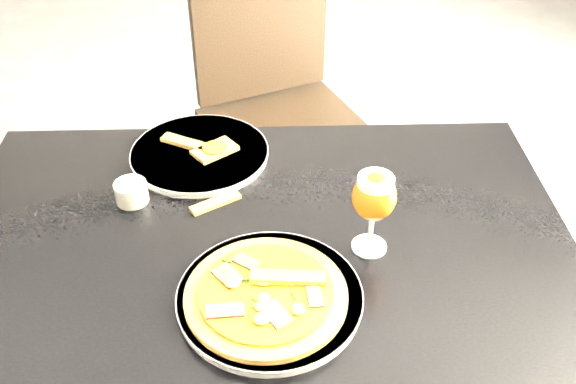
{
  "coord_description": "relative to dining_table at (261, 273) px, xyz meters",
  "views": [
    {
      "loc": [
        0.21,
        -1.18,
        1.58
      ],
      "look_at": [
        0.31,
        -0.24,
        0.83
      ],
      "focal_mm": 40.0,
      "sensor_mm": 36.0,
      "label": 1
    }
  ],
  "objects": [
    {
      "name": "plate_second",
      "position": [
        -0.11,
        0.29,
        0.1
      ],
      "size": [
        0.36,
        0.36,
        0.02
      ],
      "primitive_type": "cylinder",
      "rotation": [
        0.0,
        0.0,
        -0.19
      ],
      "color": "white",
      "rests_on": "dining_table"
    },
    {
      "name": "pizza",
      "position": [
        -0.0,
        -0.17,
        0.12
      ],
      "size": [
        0.28,
        0.28,
        0.03
      ],
      "rotation": [
        0.0,
        0.0,
        -0.47
      ],
      "color": "olive",
      "rests_on": "plate_main"
    },
    {
      "name": "ground",
      "position": [
        -0.26,
        0.28,
        -0.66
      ],
      "size": [
        6.0,
        6.0,
        0.0
      ],
      "primitive_type": "plane",
      "color": "#505052",
      "rests_on": "ground"
    },
    {
      "name": "dining_table",
      "position": [
        0.0,
        0.0,
        0.0
      ],
      "size": [
        1.26,
        0.89,
        0.75
      ],
      "rotation": [
        0.0,
        0.0,
        -0.08
      ],
      "color": "black",
      "rests_on": "ground"
    },
    {
      "name": "crust_scraps",
      "position": [
        -0.1,
        0.29,
        0.11
      ],
      "size": [
        0.18,
        0.13,
        0.01
      ],
      "rotation": [
        0.0,
        0.0,
        -0.12
      ],
      "color": "olive",
      "rests_on": "plate_second"
    },
    {
      "name": "plate_main",
      "position": [
        0.0,
        -0.16,
        0.1
      ],
      "size": [
        0.34,
        0.34,
        0.02
      ],
      "primitive_type": "cylinder",
      "rotation": [
        0.0,
        0.0,
        -0.08
      ],
      "color": "white",
      "rests_on": "dining_table"
    },
    {
      "name": "sauce_cup",
      "position": [
        -0.25,
        0.15,
        0.11
      ],
      "size": [
        0.07,
        0.07,
        0.04
      ],
      "color": "beige",
      "rests_on": "dining_table"
    },
    {
      "name": "loose_crust",
      "position": [
        -0.08,
        0.12,
        0.09
      ],
      "size": [
        0.11,
        0.07,
        0.01
      ],
      "primitive_type": "cube",
      "rotation": [
        0.0,
        0.0,
        0.47
      ],
      "color": "olive",
      "rests_on": "dining_table"
    },
    {
      "name": "chair_far",
      "position": [
        0.12,
        0.83,
        -0.11
      ],
      "size": [
        0.58,
        0.58,
        0.99
      ],
      "rotation": [
        0.0,
        0.0,
        0.33
      ],
      "color": "black",
      "rests_on": "ground"
    },
    {
      "name": "beer_glass",
      "position": [
        0.2,
        -0.04,
        0.21
      ],
      "size": [
        0.08,
        0.08,
        0.17
      ],
      "color": "silver",
      "rests_on": "dining_table"
    }
  ]
}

